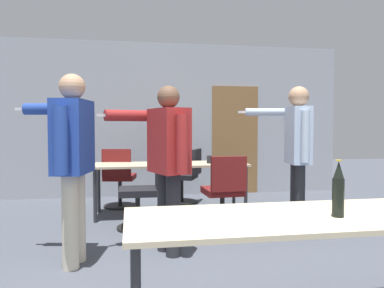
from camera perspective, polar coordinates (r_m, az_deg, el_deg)
back_wall at (r=7.04m, az=-1.98°, el=3.66°), size 6.28×0.12×2.82m
conference_table_near at (r=2.43m, az=17.51°, el=-11.58°), size 2.22×0.77×0.74m
conference_table_far at (r=5.45m, az=-3.30°, el=-3.63°), size 2.21×0.73×0.74m
person_near_casual at (r=4.52m, az=15.69°, el=-0.06°), size 0.76×0.63×1.74m
person_right_polo at (r=3.59m, az=-17.89°, el=-1.07°), size 0.78×0.80×1.76m
person_left_plaid at (r=3.73m, az=-3.79°, el=-1.53°), size 0.92×0.67×1.68m
office_chair_side_rolled at (r=6.27m, az=-0.91°, el=-5.21°), size 0.66×0.62×0.91m
office_chair_near_pushed at (r=4.75m, az=-7.36°, el=-7.56°), size 0.55×0.52×0.93m
office_chair_far_right at (r=4.72m, az=4.92°, el=-7.70°), size 0.52×0.56×0.92m
office_chair_mid_tucked at (r=6.00m, az=-11.06°, el=-5.40°), size 0.53×0.59×0.94m
beer_bottle at (r=2.37m, az=21.40°, el=-6.55°), size 0.07×0.07×0.34m
drink_cup at (r=5.45m, az=2.66°, el=-2.37°), size 0.08×0.08×0.11m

